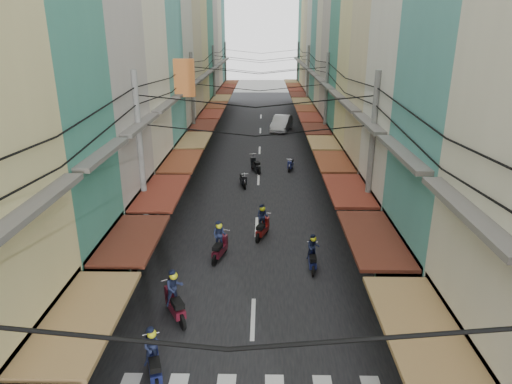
# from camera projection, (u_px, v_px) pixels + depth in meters

# --- Properties ---
(ground) EXTENTS (160.00, 160.00, 0.00)m
(ground) POSITION_uv_depth(u_px,v_px,m) (254.00, 289.00, 18.09)
(ground) COLOR slate
(ground) RESTS_ON ground
(road) EXTENTS (10.00, 80.00, 0.02)m
(road) POSITION_uv_depth(u_px,v_px,m) (259.00, 157.00, 36.93)
(road) COLOR black
(road) RESTS_ON ground
(sidewalk_left) EXTENTS (3.00, 80.00, 0.06)m
(sidewalk_left) POSITION_uv_depth(u_px,v_px,m) (179.00, 156.00, 37.02)
(sidewalk_left) COLOR gray
(sidewalk_left) RESTS_ON ground
(sidewalk_right) EXTENTS (3.00, 80.00, 0.06)m
(sidewalk_right) POSITION_uv_depth(u_px,v_px,m) (340.00, 157.00, 36.81)
(sidewalk_right) COLOR gray
(sidewalk_right) RESTS_ON ground
(building_row_left) EXTENTS (7.80, 67.67, 23.70)m
(building_row_left) POSITION_uv_depth(u_px,v_px,m) (141.00, 29.00, 30.53)
(building_row_left) COLOR beige
(building_row_left) RESTS_ON ground
(building_row_right) EXTENTS (7.80, 68.98, 22.59)m
(building_row_right) POSITION_uv_depth(u_px,v_px,m) (378.00, 34.00, 30.29)
(building_row_right) COLOR #3B8370
(building_row_right) RESTS_ON ground
(utility_poles) EXTENTS (10.20, 66.13, 8.20)m
(utility_poles) POSITION_uv_depth(u_px,v_px,m) (259.00, 80.00, 30.02)
(utility_poles) COLOR gray
(utility_poles) RESTS_ON ground
(white_car) EXTENTS (5.65, 3.16, 1.88)m
(white_car) POSITION_uv_depth(u_px,v_px,m) (281.00, 131.00, 46.49)
(white_car) COLOR silver
(white_car) RESTS_ON ground
(bicycle) EXTENTS (1.91, 1.02, 1.24)m
(bicycle) POSITION_uv_depth(u_px,v_px,m) (467.00, 324.00, 15.91)
(bicycle) COLOR black
(bicycle) RESTS_ON ground
(moving_scooters) EXTENTS (5.75, 22.96, 1.92)m
(moving_scooters) POSITION_uv_depth(u_px,v_px,m) (236.00, 241.00, 20.93)
(moving_scooters) COLOR black
(moving_scooters) RESTS_ON ground
(parked_scooters) EXTENTS (13.13, 15.20, 1.01)m
(parked_scooters) POSITION_uv_depth(u_px,v_px,m) (382.00, 346.00, 14.10)
(parked_scooters) COLOR black
(parked_scooters) RESTS_ON ground
(pedestrians) EXTENTS (12.47, 26.76, 2.22)m
(pedestrians) POSITION_uv_depth(u_px,v_px,m) (160.00, 255.00, 18.64)
(pedestrians) COLOR black
(pedestrians) RESTS_ON ground
(market_umbrella) EXTENTS (2.05, 2.05, 2.16)m
(market_umbrella) POSITION_uv_depth(u_px,v_px,m) (428.00, 254.00, 16.79)
(market_umbrella) COLOR #B2B2B7
(market_umbrella) RESTS_ON ground
(traffic_sign) EXTENTS (0.10, 0.69, 3.16)m
(traffic_sign) POSITION_uv_depth(u_px,v_px,m) (388.00, 234.00, 17.42)
(traffic_sign) COLOR gray
(traffic_sign) RESTS_ON ground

